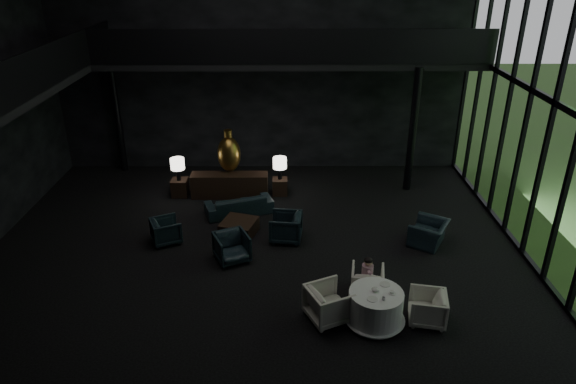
{
  "coord_description": "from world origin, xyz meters",
  "views": [
    {
      "loc": [
        0.79,
        -11.4,
        7.11
      ],
      "look_at": [
        0.85,
        0.5,
        1.53
      ],
      "focal_mm": 32.0,
      "sensor_mm": 36.0,
      "label": 1
    }
  ],
  "objects_px": {
    "table_lamp_right": "(280,164)",
    "dining_chair_east": "(427,307)",
    "side_table_left": "(180,188)",
    "table_lamp_left": "(178,165)",
    "window_armchair": "(429,230)",
    "lounge_armchair_west": "(166,230)",
    "child": "(368,269)",
    "lounge_armchair_south": "(232,245)",
    "lounge_armchair_east": "(286,225)",
    "coffee_table": "(239,227)",
    "console": "(230,185)",
    "side_table_right": "(280,186)",
    "bronze_urn": "(229,154)",
    "dining_table": "(375,309)",
    "dining_chair_west": "(329,300)",
    "sofa": "(239,202)",
    "dining_chair_north": "(367,280)"
  },
  "relations": [
    {
      "from": "table_lamp_right",
      "to": "dining_chair_east",
      "type": "xyz_separation_m",
      "value": [
        3.15,
        -6.35,
        -0.67
      ]
    },
    {
      "from": "side_table_left",
      "to": "dining_chair_east",
      "type": "distance_m",
      "value": 8.91
    },
    {
      "from": "table_lamp_right",
      "to": "table_lamp_left",
      "type": "bearing_deg",
      "value": -177.37
    },
    {
      "from": "table_lamp_left",
      "to": "window_armchair",
      "type": "relative_size",
      "value": 0.78
    },
    {
      "from": "lounge_armchair_west",
      "to": "child",
      "type": "distance_m",
      "value": 5.59
    },
    {
      "from": "lounge_armchair_south",
      "to": "child",
      "type": "height_order",
      "value": "child"
    },
    {
      "from": "window_armchair",
      "to": "lounge_armchair_east",
      "type": "bearing_deg",
      "value": -63.0
    },
    {
      "from": "table_lamp_left",
      "to": "coffee_table",
      "type": "xyz_separation_m",
      "value": [
        2.09,
        -2.44,
        -0.88
      ]
    },
    {
      "from": "console",
      "to": "side_table_left",
      "type": "relative_size",
      "value": 4.36
    },
    {
      "from": "table_lamp_right",
      "to": "side_table_right",
      "type": "bearing_deg",
      "value": -90.0
    },
    {
      "from": "bronze_urn",
      "to": "table_lamp_right",
      "type": "height_order",
      "value": "bronze_urn"
    },
    {
      "from": "side_table_right",
      "to": "bronze_urn",
      "type": "bearing_deg",
      "value": 176.09
    },
    {
      "from": "dining_table",
      "to": "dining_chair_west",
      "type": "distance_m",
      "value": 0.98
    },
    {
      "from": "sofa",
      "to": "coffee_table",
      "type": "distance_m",
      "value": 1.24
    },
    {
      "from": "table_lamp_left",
      "to": "lounge_armchair_east",
      "type": "height_order",
      "value": "table_lamp_left"
    },
    {
      "from": "lounge_armchair_west",
      "to": "dining_chair_west",
      "type": "distance_m",
      "value": 5.23
    },
    {
      "from": "dining_chair_north",
      "to": "child",
      "type": "bearing_deg",
      "value": 79.21
    },
    {
      "from": "console",
      "to": "sofa",
      "type": "bearing_deg",
      "value": -71.79
    },
    {
      "from": "table_lamp_right",
      "to": "lounge_armchair_west",
      "type": "relative_size",
      "value": 1.01
    },
    {
      "from": "lounge_armchair_south",
      "to": "coffee_table",
      "type": "relative_size",
      "value": 0.96
    },
    {
      "from": "console",
      "to": "table_lamp_right",
      "type": "relative_size",
      "value": 3.32
    },
    {
      "from": "console",
      "to": "table_lamp_right",
      "type": "height_order",
      "value": "table_lamp_right"
    },
    {
      "from": "lounge_armchair_south",
      "to": "dining_chair_east",
      "type": "height_order",
      "value": "lounge_armchair_south"
    },
    {
      "from": "lounge_armchair_east",
      "to": "dining_table",
      "type": "distance_m",
      "value": 3.92
    },
    {
      "from": "side_table_left",
      "to": "dining_chair_north",
      "type": "relative_size",
      "value": 0.78
    },
    {
      "from": "lounge_armchair_east",
      "to": "dining_table",
      "type": "height_order",
      "value": "lounge_armchair_east"
    },
    {
      "from": "bronze_urn",
      "to": "child",
      "type": "bearing_deg",
      "value": -56.97
    },
    {
      "from": "window_armchair",
      "to": "bronze_urn",
      "type": "bearing_deg",
      "value": -89.77
    },
    {
      "from": "table_lamp_right",
      "to": "dining_table",
      "type": "distance_m",
      "value": 6.72
    },
    {
      "from": "bronze_urn",
      "to": "table_lamp_right",
      "type": "xyz_separation_m",
      "value": [
        1.6,
        -0.1,
        -0.31
      ]
    },
    {
      "from": "side_table_right",
      "to": "table_lamp_right",
      "type": "distance_m",
      "value": 0.78
    },
    {
      "from": "coffee_table",
      "to": "lounge_armchair_south",
      "type": "bearing_deg",
      "value": -92.76
    },
    {
      "from": "table_lamp_left",
      "to": "coffee_table",
      "type": "bearing_deg",
      "value": -49.45
    },
    {
      "from": "sofa",
      "to": "lounge_armchair_west",
      "type": "height_order",
      "value": "sofa"
    },
    {
      "from": "table_lamp_left",
      "to": "side_table_left",
      "type": "bearing_deg",
      "value": 90.0
    },
    {
      "from": "console",
      "to": "coffee_table",
      "type": "xyz_separation_m",
      "value": [
        0.49,
        -2.42,
        -0.19
      ]
    },
    {
      "from": "side_table_left",
      "to": "bronze_urn",
      "type": "bearing_deg",
      "value": 7.45
    },
    {
      "from": "bronze_urn",
      "to": "child",
      "type": "distance_m",
      "value": 6.64
    },
    {
      "from": "side_table_left",
      "to": "side_table_right",
      "type": "relative_size",
      "value": 1.06
    },
    {
      "from": "side_table_left",
      "to": "lounge_armchair_east",
      "type": "relative_size",
      "value": 0.6
    },
    {
      "from": "table_lamp_right",
      "to": "dining_chair_north",
      "type": "height_order",
      "value": "table_lamp_right"
    },
    {
      "from": "table_lamp_left",
      "to": "dining_chair_west",
      "type": "distance_m",
      "value": 7.48
    },
    {
      "from": "table_lamp_left",
      "to": "dining_table",
      "type": "relative_size",
      "value": 0.57
    },
    {
      "from": "dining_table",
      "to": "dining_chair_east",
      "type": "bearing_deg",
      "value": 0.5
    },
    {
      "from": "sofa",
      "to": "lounge_armchair_east",
      "type": "relative_size",
      "value": 2.03
    },
    {
      "from": "console",
      "to": "side_table_right",
      "type": "xyz_separation_m",
      "value": [
        1.6,
        0.17,
        -0.12
      ]
    },
    {
      "from": "lounge_armchair_west",
      "to": "dining_chair_west",
      "type": "xyz_separation_m",
      "value": [
        4.11,
        -3.23,
        0.12
      ]
    },
    {
      "from": "console",
      "to": "bronze_urn",
      "type": "bearing_deg",
      "value": 90.0
    },
    {
      "from": "table_lamp_right",
      "to": "coffee_table",
      "type": "height_order",
      "value": "table_lamp_right"
    },
    {
      "from": "bronze_urn",
      "to": "coffee_table",
      "type": "xyz_separation_m",
      "value": [
        0.49,
        -2.69,
        -1.15
      ]
    }
  ]
}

